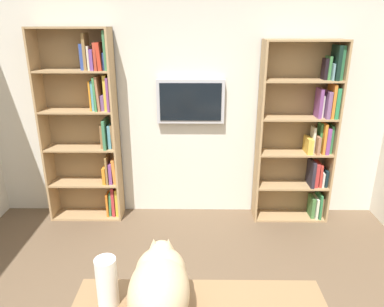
{
  "coord_description": "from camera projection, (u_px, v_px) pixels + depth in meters",
  "views": [
    {
      "loc": [
        -0.09,
        1.66,
        2.11
      ],
      "look_at": [
        -0.05,
        -1.14,
        1.1
      ],
      "focal_mm": 33.29,
      "sensor_mm": 36.0,
      "label": 1
    }
  ],
  "objects": [
    {
      "name": "cat",
      "position": [
        159.0,
        285.0,
        1.75
      ],
      "size": [
        0.3,
        0.61,
        0.35
      ],
      "color": "#D1B284",
      "rests_on": "desk"
    },
    {
      "name": "bookshelf_right",
      "position": [
        89.0,
        125.0,
        3.86
      ],
      "size": [
        0.81,
        0.28,
        2.11
      ],
      "color": "tan",
      "rests_on": "ground"
    },
    {
      "name": "wall_mounted_tv",
      "position": [
        191.0,
        102.0,
        3.84
      ],
      "size": [
        0.73,
        0.07,
        0.48
      ],
      "color": "#B7B7BC"
    },
    {
      "name": "bookshelf_left",
      "position": [
        305.0,
        134.0,
        3.87
      ],
      "size": [
        0.83,
        0.28,
        1.99
      ],
      "color": "tan",
      "rests_on": "ground"
    },
    {
      "name": "wall_back",
      "position": [
        188.0,
        99.0,
        3.92
      ],
      "size": [
        4.52,
        0.06,
        2.7
      ],
      "primitive_type": "cube",
      "color": "silver",
      "rests_on": "ground"
    },
    {
      "name": "paper_towel_roll",
      "position": [
        107.0,
        282.0,
        1.82
      ],
      "size": [
        0.11,
        0.11,
        0.27
      ],
      "primitive_type": "cylinder",
      "color": "white",
      "rests_on": "desk"
    }
  ]
}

